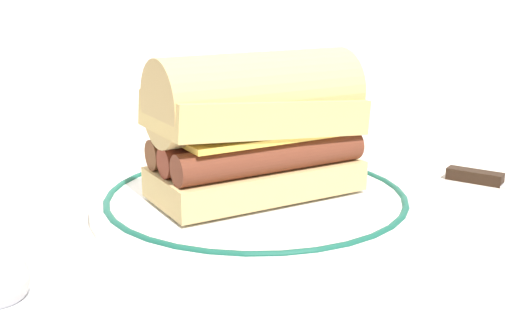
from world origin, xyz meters
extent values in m
plane|color=beige|center=(0.00, 0.00, 0.00)|extent=(1.50, 1.50, 0.00)
cylinder|color=white|center=(-0.01, -0.01, 0.01)|extent=(0.29, 0.29, 0.01)
torus|color=#195947|center=(-0.01, -0.01, 0.01)|extent=(0.27, 0.27, 0.01)
cube|color=tan|center=(-0.01, -0.01, 0.03)|extent=(0.19, 0.12, 0.03)
cylinder|color=brown|center=(-0.01, -0.04, 0.05)|extent=(0.18, 0.06, 0.03)
cylinder|color=maroon|center=(-0.01, -0.01, 0.05)|extent=(0.18, 0.06, 0.03)
cylinder|color=brown|center=(-0.02, 0.01, 0.05)|extent=(0.18, 0.06, 0.03)
cube|color=#EFC64C|center=(-0.01, -0.01, 0.07)|extent=(0.16, 0.11, 0.01)
cube|color=#D6B56D|center=(-0.01, -0.01, 0.09)|extent=(0.20, 0.12, 0.04)
cylinder|color=tan|center=(-0.01, -0.01, 0.10)|extent=(0.19, 0.11, 0.07)
cube|color=black|center=(0.22, -0.01, 0.01)|extent=(0.05, 0.05, 0.01)
camera|label=1|loc=(-0.19, -0.53, 0.20)|focal=45.55mm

